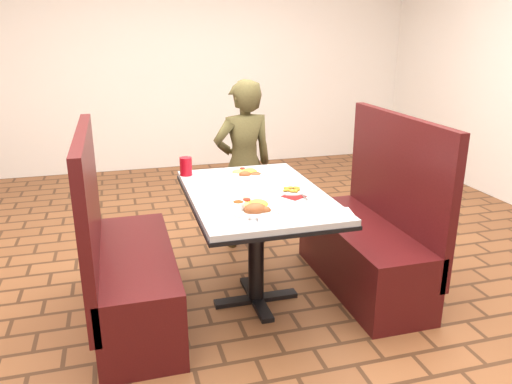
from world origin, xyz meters
TOP-DOWN VIEW (x-y plane):
  - dining_table at (0.00, 0.00)m, footprint 0.81×1.21m
  - booth_bench_left at (-0.80, 0.00)m, footprint 0.47×1.20m
  - booth_bench_right at (0.80, 0.00)m, footprint 0.47×1.20m
  - diner_person at (0.16, 0.91)m, footprint 0.53×0.38m
  - near_dinner_plate at (-0.10, -0.31)m, footprint 0.29×0.29m
  - far_dinner_plate at (0.04, 0.37)m, footprint 0.24×0.24m
  - plantain_plate at (0.21, -0.06)m, footprint 0.17×0.17m
  - maroon_napkin at (0.19, -0.14)m, footprint 0.15×0.15m
  - spoon_utensil at (0.24, -0.17)m, footprint 0.02×0.14m
  - red_tumbler at (-0.36, 0.48)m, footprint 0.08×0.08m
  - paper_napkin at (0.29, -0.49)m, footprint 0.22×0.18m
  - knife_utensil at (-0.12, -0.40)m, footprint 0.02×0.16m
  - fork_utensil at (-0.14, -0.41)m, footprint 0.08×0.12m
  - lettuce_shreds at (0.04, 0.06)m, footprint 0.28×0.32m

SIDE VIEW (x-z plane):
  - booth_bench_left at x=-0.80m, z-range -0.26..0.92m
  - booth_bench_right at x=0.80m, z-range -0.26..0.92m
  - dining_table at x=0.00m, z-range 0.28..1.03m
  - diner_person at x=0.16m, z-range 0.00..1.34m
  - lettuce_shreds at x=0.04m, z-range 0.75..0.75m
  - maroon_napkin at x=0.19m, z-range 0.75..0.75m
  - spoon_utensil at x=0.24m, z-range 0.75..0.76m
  - paper_napkin at x=0.29m, z-range 0.75..0.76m
  - fork_utensil at x=-0.14m, z-range 0.76..0.76m
  - knife_utensil at x=-0.12m, z-range 0.76..0.76m
  - plantain_plate at x=0.21m, z-range 0.75..0.77m
  - far_dinner_plate at x=0.04m, z-range 0.74..0.80m
  - near_dinner_plate at x=-0.10m, z-range 0.74..0.83m
  - red_tumbler at x=-0.36m, z-range 0.75..0.87m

